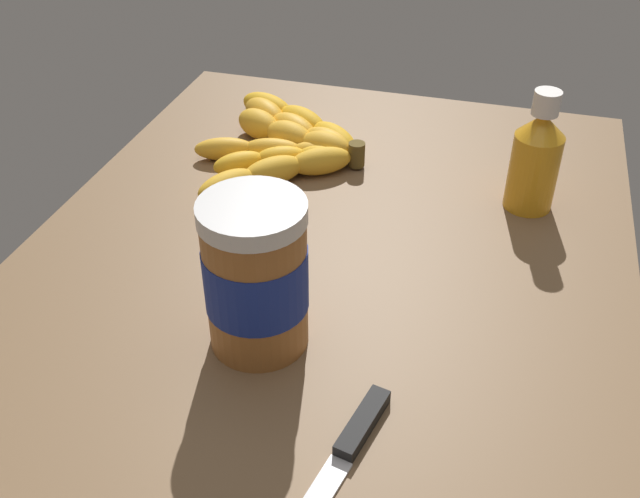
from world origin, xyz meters
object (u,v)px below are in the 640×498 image
(peanut_butter_jar, at_px, (256,276))
(honey_bottle, at_px, (536,158))
(banana_bunch, at_px, (288,141))
(butter_knife, at_px, (338,463))

(peanut_butter_jar, distance_m, honey_bottle, 0.36)
(banana_bunch, bearing_deg, butter_knife, -157.82)
(butter_knife, bearing_deg, honey_bottle, -15.85)
(peanut_butter_jar, xyz_separation_m, butter_knife, (-0.11, -0.10, -0.07))
(peanut_butter_jar, relative_size, honey_bottle, 1.02)
(banana_bunch, height_order, peanut_butter_jar, peanut_butter_jar)
(banana_bunch, distance_m, butter_knife, 0.48)
(banana_bunch, xyz_separation_m, butter_knife, (-0.44, -0.18, -0.01))
(peanut_butter_jar, xyz_separation_m, honey_bottle, (0.29, -0.21, -0.01))
(honey_bottle, relative_size, butter_knife, 0.74)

